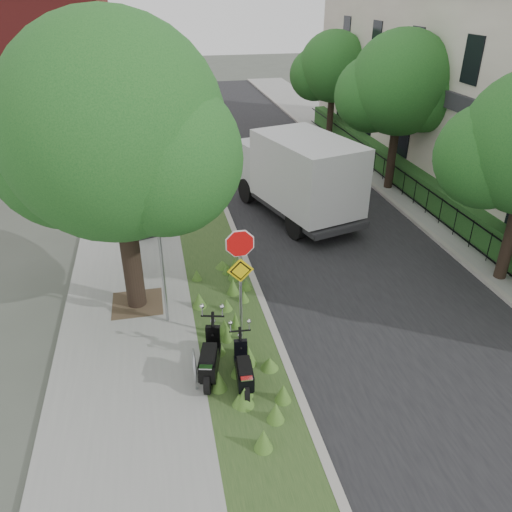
# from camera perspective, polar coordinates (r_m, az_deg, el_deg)

# --- Properties ---
(ground) EXTENTS (120.00, 120.00, 0.00)m
(ground) POSITION_cam_1_polar(r_m,az_deg,el_deg) (12.81, 5.11, -10.67)
(ground) COLOR #4C5147
(ground) RESTS_ON ground
(sidewalk_near) EXTENTS (3.50, 60.00, 0.12)m
(sidewalk_near) POSITION_cam_1_polar(r_m,az_deg,el_deg) (21.05, -14.08, 5.29)
(sidewalk_near) COLOR gray
(sidewalk_near) RESTS_ON ground
(verge) EXTENTS (2.00, 60.00, 0.12)m
(verge) POSITION_cam_1_polar(r_m,az_deg,el_deg) (21.09, -6.60, 6.02)
(verge) COLOR #29441D
(verge) RESTS_ON ground
(kerb_near) EXTENTS (0.20, 60.00, 0.13)m
(kerb_near) POSITION_cam_1_polar(r_m,az_deg,el_deg) (21.18, -3.90, 6.27)
(kerb_near) COLOR #9E9991
(kerb_near) RESTS_ON ground
(road) EXTENTS (7.00, 60.00, 0.01)m
(road) POSITION_cam_1_polar(r_m,az_deg,el_deg) (21.92, 5.26, 6.83)
(road) COLOR black
(road) RESTS_ON ground
(kerb_far) EXTENTS (0.20, 60.00, 0.13)m
(kerb_far) POSITION_cam_1_polar(r_m,az_deg,el_deg) (23.12, 13.67, 7.47)
(kerb_far) COLOR #9E9991
(kerb_far) RESTS_ON ground
(footpath_far) EXTENTS (3.20, 60.00, 0.12)m
(footpath_far) POSITION_cam_1_polar(r_m,az_deg,el_deg) (23.88, 17.41, 7.62)
(footpath_far) COLOR gray
(footpath_far) RESTS_ON ground
(street_tree_main) EXTENTS (6.21, 5.54, 7.66)m
(street_tree_main) POSITION_cam_1_polar(r_m,az_deg,el_deg) (12.76, -16.14, 12.60)
(street_tree_main) COLOR black
(street_tree_main) RESTS_ON ground
(bare_post) EXTENTS (0.08, 0.08, 4.00)m
(bare_post) POSITION_cam_1_polar(r_m,az_deg,el_deg) (12.72, -10.80, 0.08)
(bare_post) COLOR #A5A8AD
(bare_post) RESTS_ON ground
(bike_hoop) EXTENTS (0.06, 0.78, 0.77)m
(bike_hoop) POSITION_cam_1_polar(r_m,az_deg,el_deg) (11.65, -7.06, -12.30)
(bike_hoop) COLOR #A5A8AD
(bike_hoop) RESTS_ON ground
(sign_assembly) EXTENTS (0.94, 0.08, 3.22)m
(sign_assembly) POSITION_cam_1_polar(r_m,az_deg,el_deg) (11.68, -1.81, -0.94)
(sign_assembly) COLOR #A5A8AD
(sign_assembly) RESTS_ON ground
(fence_far) EXTENTS (0.04, 24.00, 1.00)m
(fence_far) POSITION_cam_1_polar(r_m,az_deg,el_deg) (23.22, 15.43, 8.93)
(fence_far) COLOR black
(fence_far) RESTS_ON ground
(hedge_far) EXTENTS (1.00, 24.00, 1.10)m
(hedge_far) POSITION_cam_1_polar(r_m,az_deg,el_deg) (23.54, 16.97, 8.98)
(hedge_far) COLOR #163F19
(hedge_far) RESTS_ON footpath_far
(terrace_houses) EXTENTS (7.40, 26.40, 8.20)m
(terrace_houses) POSITION_cam_1_polar(r_m,az_deg,el_deg) (24.64, 25.89, 16.73)
(terrace_houses) COLOR #C0B5A4
(terrace_houses) RESTS_ON ground
(brick_building) EXTENTS (9.40, 10.40, 8.30)m
(brick_building) POSITION_cam_1_polar(r_m,az_deg,el_deg) (32.30, -24.64, 19.31)
(brick_building) COLOR maroon
(brick_building) RESTS_ON ground
(far_tree_b) EXTENTS (4.83, 4.31, 6.56)m
(far_tree_b) POSITION_cam_1_polar(r_m,az_deg,el_deg) (22.24, 16.01, 17.94)
(far_tree_b) COLOR black
(far_tree_b) RESTS_ON ground
(far_tree_c) EXTENTS (4.37, 3.89, 5.93)m
(far_tree_c) POSITION_cam_1_polar(r_m,az_deg,el_deg) (29.56, 8.70, 20.24)
(far_tree_c) COLOR black
(far_tree_c) RESTS_ON ground
(scooter_near) EXTENTS (0.68, 1.85, 0.89)m
(scooter_near) POSITION_cam_1_polar(r_m,az_deg,el_deg) (11.59, -5.29, -12.04)
(scooter_near) COLOR black
(scooter_near) RESTS_ON ground
(scooter_far) EXTENTS (0.42, 1.68, 0.80)m
(scooter_far) POSITION_cam_1_polar(r_m,az_deg,el_deg) (11.34, -1.39, -13.31)
(scooter_far) COLOR black
(scooter_far) RESTS_ON ground
(box_truck) EXTENTS (3.95, 6.54, 2.77)m
(box_truck) POSITION_cam_1_polar(r_m,az_deg,el_deg) (19.28, 4.82, 9.49)
(box_truck) COLOR #262628
(box_truck) RESTS_ON ground
(utility_cabinet) EXTENTS (1.04, 0.84, 1.21)m
(utility_cabinet) POSITION_cam_1_polar(r_m,az_deg,el_deg) (18.21, -12.69, 3.93)
(utility_cabinet) COLOR #262628
(utility_cabinet) RESTS_ON ground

